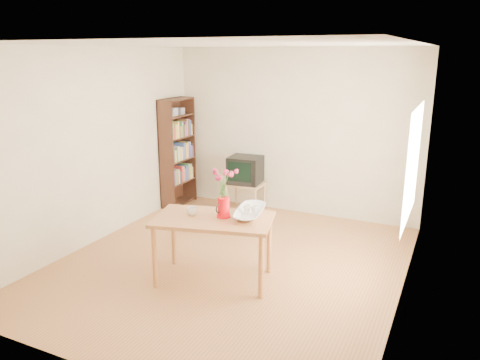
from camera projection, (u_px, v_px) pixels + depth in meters
The scene contains 11 objects.
room at pixel (231, 161), 5.40m from camera, with size 4.50×4.50×4.50m.
table at pixel (213, 225), 5.19m from camera, with size 1.44×1.03×0.75m.
tv_stand at pixel (245, 187), 7.66m from camera, with size 0.60×0.45×0.46m.
bookshelf at pixel (178, 156), 7.82m from camera, with size 0.28×0.70×1.80m.
pitcher at pixel (224, 208), 5.16m from camera, with size 0.15×0.23×0.23m.
flowers at pixel (223, 182), 5.08m from camera, with size 0.26×0.26×0.38m, color #C22D59, non-canonical shape.
mug at pixel (192, 211), 5.24m from camera, with size 0.12×0.12×0.09m, color white.
bowl at pixel (250, 197), 5.19m from camera, with size 0.45×0.45×0.42m, color white.
teacup_a at pixel (247, 200), 5.22m from camera, with size 0.07×0.07×0.07m, color white.
teacup_b at pixel (254, 201), 5.20m from camera, with size 0.07×0.07×0.06m, color white.
television at pixel (246, 169), 7.59m from camera, with size 0.54×0.51×0.44m.
Camera 1 is at (2.39, -4.71, 2.51)m, focal length 35.00 mm.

